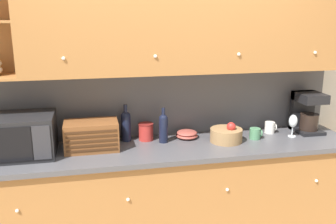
% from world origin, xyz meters
% --- Properties ---
extents(ground_plane, '(24.00, 24.00, 0.00)m').
position_xyz_m(ground_plane, '(0.00, 0.00, 0.00)').
color(ground_plane, tan).
extents(wall_back, '(5.50, 0.06, 2.60)m').
position_xyz_m(wall_back, '(0.00, 0.03, 1.30)').
color(wall_back, silver).
rests_on(wall_back, ground_plane).
extents(counter_unit, '(3.12, 0.65, 0.90)m').
position_xyz_m(counter_unit, '(0.00, -0.31, 0.45)').
color(counter_unit, '#A36B38').
rests_on(counter_unit, ground_plane).
extents(backsplash_panel, '(3.10, 0.01, 0.58)m').
position_xyz_m(backsplash_panel, '(0.00, -0.01, 1.19)').
color(backsplash_panel, '#4C4C51').
rests_on(backsplash_panel, counter_unit).
extents(upper_cabinets, '(3.10, 0.36, 0.86)m').
position_xyz_m(upper_cabinets, '(0.17, -0.17, 1.91)').
color(upper_cabinets, '#A36B38').
rests_on(upper_cabinets, backsplash_panel).
extents(microwave, '(0.56, 0.41, 0.31)m').
position_xyz_m(microwave, '(-1.18, -0.28, 1.06)').
color(microwave, black).
rests_on(microwave, counter_unit).
extents(bread_box, '(0.42, 0.26, 0.23)m').
position_xyz_m(bread_box, '(-0.63, -0.26, 1.02)').
color(bread_box, brown).
rests_on(bread_box, counter_unit).
extents(wine_bottle, '(0.08, 0.08, 0.32)m').
position_xyz_m(wine_bottle, '(-0.34, -0.11, 1.05)').
color(wine_bottle, black).
rests_on(wine_bottle, counter_unit).
extents(storage_canister, '(0.13, 0.13, 0.15)m').
position_xyz_m(storage_canister, '(-0.17, -0.12, 0.98)').
color(storage_canister, '#B22D28').
rests_on(storage_canister, counter_unit).
extents(second_wine_bottle, '(0.07, 0.07, 0.30)m').
position_xyz_m(second_wine_bottle, '(-0.04, -0.21, 1.04)').
color(second_wine_bottle, black).
rests_on(second_wine_bottle, counter_unit).
extents(bowl_stack_on_counter, '(0.19, 0.19, 0.07)m').
position_xyz_m(bowl_stack_on_counter, '(0.18, -0.14, 0.94)').
color(bowl_stack_on_counter, '#9E473D').
rests_on(bowl_stack_on_counter, counter_unit).
extents(fruit_basket, '(0.27, 0.27, 0.17)m').
position_xyz_m(fruit_basket, '(0.49, -0.30, 0.96)').
color(fruit_basket, '#937047').
rests_on(fruit_basket, counter_unit).
extents(mug, '(0.11, 0.09, 0.09)m').
position_xyz_m(mug, '(0.75, -0.29, 0.95)').
color(mug, '#4C845B').
rests_on(mug, counter_unit).
extents(mug_blue_second, '(0.10, 0.09, 0.10)m').
position_xyz_m(mug_blue_second, '(0.96, -0.16, 0.95)').
color(mug_blue_second, silver).
rests_on(mug_blue_second, counter_unit).
extents(wine_glass, '(0.07, 0.07, 0.20)m').
position_xyz_m(wine_glass, '(1.10, -0.30, 1.04)').
color(wine_glass, silver).
rests_on(wine_glass, counter_unit).
extents(coffee_maker, '(0.22, 0.27, 0.36)m').
position_xyz_m(coffee_maker, '(1.30, -0.18, 1.09)').
color(coffee_maker, black).
rests_on(coffee_maker, counter_unit).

